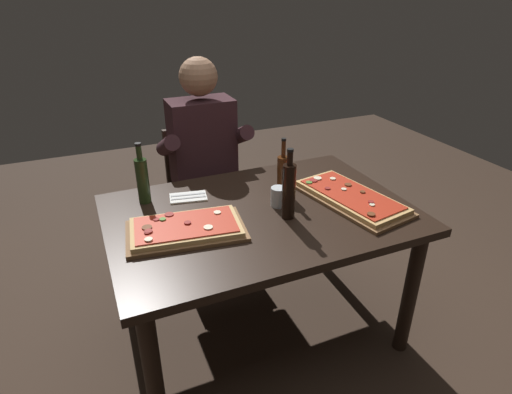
# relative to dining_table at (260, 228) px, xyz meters

# --- Properties ---
(ground_plane) EXTENTS (6.40, 6.40, 0.00)m
(ground_plane) POSITION_rel_dining_table_xyz_m (0.00, 0.00, -0.64)
(ground_plane) COLOR #38281E
(dining_table) EXTENTS (1.40, 0.96, 0.74)m
(dining_table) POSITION_rel_dining_table_xyz_m (0.00, 0.00, 0.00)
(dining_table) COLOR black
(dining_table) RESTS_ON ground_plane
(pizza_rectangular_front) EXTENTS (0.53, 0.35, 0.05)m
(pizza_rectangular_front) POSITION_rel_dining_table_xyz_m (-0.37, -0.05, 0.12)
(pizza_rectangular_front) COLOR brown
(pizza_rectangular_front) RESTS_ON dining_table
(pizza_rectangular_left) EXTENTS (0.38, 0.63, 0.05)m
(pizza_rectangular_left) POSITION_rel_dining_table_xyz_m (0.45, -0.08, 0.12)
(pizza_rectangular_left) COLOR brown
(pizza_rectangular_left) RESTS_ON dining_table
(wine_bottle_dark) EXTENTS (0.06, 0.06, 0.30)m
(wine_bottle_dark) POSITION_rel_dining_table_xyz_m (-0.48, 0.31, 0.22)
(wine_bottle_dark) COLOR #233819
(wine_bottle_dark) RESTS_ON dining_table
(oil_bottle_amber) EXTENTS (0.06, 0.06, 0.29)m
(oil_bottle_amber) POSITION_rel_dining_table_xyz_m (0.18, 0.13, 0.20)
(oil_bottle_amber) COLOR #47230F
(oil_bottle_amber) RESTS_ON dining_table
(vinegar_bottle_green) EXTENTS (0.06, 0.06, 0.33)m
(vinegar_bottle_green) POSITION_rel_dining_table_xyz_m (0.09, -0.10, 0.23)
(vinegar_bottle_green) COLOR black
(vinegar_bottle_green) RESTS_ON dining_table
(tumbler_near_camera) EXTENTS (0.07, 0.07, 0.09)m
(tumbler_near_camera) POSITION_rel_dining_table_xyz_m (0.10, 0.02, 0.14)
(tumbler_near_camera) COLOR silver
(tumbler_near_camera) RESTS_ON dining_table
(napkin_cutlery_set) EXTENTS (0.20, 0.14, 0.01)m
(napkin_cutlery_set) POSITION_rel_dining_table_xyz_m (-0.27, 0.27, 0.10)
(napkin_cutlery_set) COLOR white
(napkin_cutlery_set) RESTS_ON dining_table
(diner_chair) EXTENTS (0.44, 0.44, 0.87)m
(diner_chair) POSITION_rel_dining_table_xyz_m (-0.04, 0.86, -0.16)
(diner_chair) COLOR black
(diner_chair) RESTS_ON ground_plane
(seated_diner) EXTENTS (0.53, 0.41, 1.33)m
(seated_diner) POSITION_rel_dining_table_xyz_m (-0.04, 0.74, 0.10)
(seated_diner) COLOR #23232D
(seated_diner) RESTS_ON ground_plane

